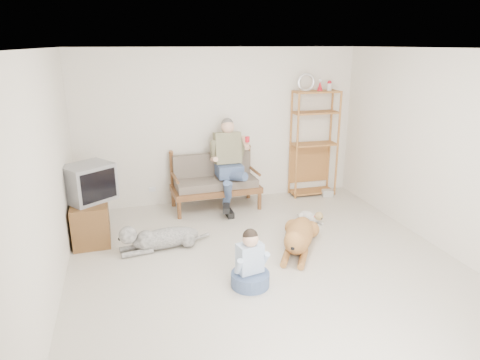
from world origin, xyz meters
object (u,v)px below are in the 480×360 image
object	(u,v)px
loveseat	(215,180)
tv_stand	(91,220)
golden_retriever	(298,237)
etagere	(314,143)

from	to	relation	value
loveseat	tv_stand	world-z (taller)	loveseat
loveseat	tv_stand	size ratio (longest dim) A/B	1.67
golden_retriever	loveseat	bearing A→B (deg)	141.67
etagere	loveseat	bearing A→B (deg)	-175.39
tv_stand	loveseat	bearing A→B (deg)	20.00
loveseat	etagere	distance (m)	2.00
tv_stand	golden_retriever	xyz separation A→B (m)	(2.79, -1.13, -0.11)
etagere	golden_retriever	world-z (taller)	etagere
etagere	golden_retriever	distance (m)	2.53
etagere	tv_stand	xyz separation A→B (m)	(-3.95, -0.96, -0.70)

